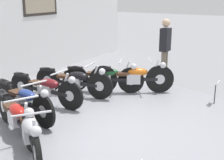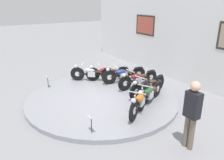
# 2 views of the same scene
# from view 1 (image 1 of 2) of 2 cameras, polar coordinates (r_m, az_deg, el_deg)

# --- Properties ---
(ground_plane) EXTENTS (60.00, 60.00, 0.00)m
(ground_plane) POSITION_cam_1_polar(r_m,az_deg,el_deg) (6.02, 0.17, -8.61)
(ground_plane) COLOR gray
(display_platform) EXTENTS (5.49, 5.49, 0.14)m
(display_platform) POSITION_cam_1_polar(r_m,az_deg,el_deg) (5.99, 0.17, -7.99)
(display_platform) COLOR gray
(display_platform) RESTS_ON ground_plane
(motorcycle_silver) EXTENTS (1.22, 1.61, 0.78)m
(motorcycle_silver) POSITION_cam_1_polar(r_m,az_deg,el_deg) (4.86, -14.83, -8.74)
(motorcycle_silver) COLOR black
(motorcycle_silver) RESTS_ON display_platform
(motorcycle_red) EXTENTS (0.87, 1.80, 0.78)m
(motorcycle_red) POSITION_cam_1_polar(r_m,az_deg,el_deg) (5.47, -17.16, -6.13)
(motorcycle_red) COLOR black
(motorcycle_red) RESTS_ON display_platform
(motorcycle_blue) EXTENTS (0.60, 1.95, 0.79)m
(motorcycle_blue) POSITION_cam_1_polar(r_m,az_deg,el_deg) (6.16, -15.75, -3.43)
(motorcycle_blue) COLOR black
(motorcycle_blue) RESTS_ON display_platform
(motorcycle_maroon) EXTENTS (0.54, 1.97, 0.79)m
(motorcycle_maroon) POSITION_cam_1_polar(r_m,az_deg,el_deg) (6.78, -11.92, -1.41)
(motorcycle_maroon) COLOR black
(motorcycle_maroon) RESTS_ON display_platform
(motorcycle_black) EXTENTS (0.54, 1.95, 0.79)m
(motorcycle_black) POSITION_cam_1_polar(r_m,az_deg,el_deg) (7.25, -6.86, -0.06)
(motorcycle_black) COLOR black
(motorcycle_black) RESTS_ON display_platform
(motorcycle_green) EXTENTS (0.87, 1.82, 0.79)m
(motorcycle_green) POSITION_cam_1_polar(r_m,az_deg,el_deg) (7.48, -1.35, 0.58)
(motorcycle_green) COLOR black
(motorcycle_green) RESTS_ON display_platform
(motorcycle_orange) EXTENTS (1.14, 1.73, 0.81)m
(motorcycle_orange) POSITION_cam_1_polar(r_m,az_deg,el_deg) (7.43, 3.91, 0.59)
(motorcycle_orange) COLOR black
(motorcycle_orange) RESTS_ON display_platform
(info_placard_front_centre) EXTENTS (0.26, 0.11, 0.51)m
(info_placard_front_centre) POSITION_cam_1_polar(r_m,az_deg,el_deg) (7.06, 18.41, -1.30)
(info_placard_front_centre) COLOR #333338
(info_placard_front_centre) RESTS_ON display_platform
(visitor_standing) EXTENTS (0.36, 0.23, 1.77)m
(visitor_standing) POSITION_cam_1_polar(r_m,az_deg,el_deg) (9.02, 9.69, 6.20)
(visitor_standing) COLOR #6B6051
(visitor_standing) RESTS_ON ground_plane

